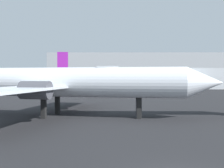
% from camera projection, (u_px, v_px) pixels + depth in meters
% --- Properties ---
extents(airplane_at_gate, '(35.45, 30.10, 11.02)m').
position_uv_depth(airplane_at_gate, '(59.00, 82.00, 32.97)').
color(airplane_at_gate, silver).
rests_on(airplane_at_gate, ground_plane).
extents(airplane_far_left, '(27.57, 21.23, 10.99)m').
position_uv_depth(airplane_far_left, '(98.00, 81.00, 74.57)').
color(airplane_far_left, silver).
rests_on(airplane_far_left, ground_plane).
extents(jet_bridge, '(19.41, 2.82, 5.80)m').
position_uv_depth(jet_bridge, '(173.00, 79.00, 32.66)').
color(jet_bridge, '#B2B7BC').
rests_on(jet_bridge, ground_plane).
extents(terminal_building, '(74.93, 19.59, 14.56)m').
position_uv_depth(terminal_building, '(136.00, 71.00, 125.93)').
color(terminal_building, '#999EA3').
rests_on(terminal_building, ground_plane).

